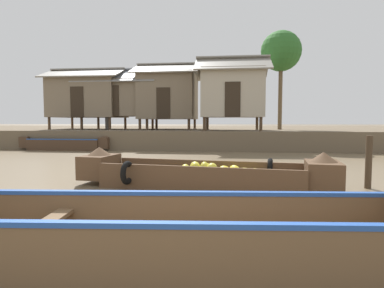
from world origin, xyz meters
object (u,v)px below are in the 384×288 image
(viewer_boat, at_px, (153,233))
(stilt_house_mid_left, at_px, (121,98))
(stilt_house_mid_right, at_px, (169,96))
(stilt_house_right, at_px, (232,92))
(palm_tree_near, at_px, (281,52))
(vendor_person, at_px, (107,114))
(cargo_boat_upstream, at_px, (67,144))
(stilt_house_left, at_px, (89,97))
(banana_boat, at_px, (203,174))
(mooring_post, at_px, (369,162))

(viewer_boat, relative_size, stilt_house_mid_left, 1.37)
(stilt_house_mid_right, bearing_deg, stilt_house_right, -26.22)
(palm_tree_near, height_order, vendor_person, palm_tree_near)
(viewer_boat, height_order, vendor_person, vendor_person)
(cargo_boat_upstream, relative_size, stilt_house_left, 1.00)
(stilt_house_mid_right, bearing_deg, palm_tree_near, -0.03)
(banana_boat, distance_m, stilt_house_mid_right, 13.64)
(banana_boat, height_order, stilt_house_mid_left, stilt_house_mid_left)
(vendor_person, distance_m, mooring_post, 15.13)
(cargo_boat_upstream, bearing_deg, stilt_house_mid_left, 67.83)
(banana_boat, bearing_deg, mooring_post, 5.83)
(stilt_house_left, bearing_deg, stilt_house_right, -10.77)
(vendor_person, bearing_deg, stilt_house_right, -2.65)
(stilt_house_mid_left, distance_m, palm_tree_near, 10.28)
(banana_boat, relative_size, stilt_house_mid_left, 1.14)
(banana_boat, xyz_separation_m, stilt_house_right, (0.73, 11.02, 2.79))
(banana_boat, relative_size, stilt_house_right, 1.44)
(vendor_person, bearing_deg, banana_boat, -59.70)
(viewer_boat, xyz_separation_m, cargo_boat_upstream, (-7.66, 12.70, 0.02))
(viewer_boat, bearing_deg, cargo_boat_upstream, 121.11)
(banana_boat, bearing_deg, stilt_house_right, 86.19)
(stilt_house_mid_right, bearing_deg, stilt_house_mid_left, -176.74)
(viewer_boat, bearing_deg, banana_boat, 86.42)
(palm_tree_near, bearing_deg, cargo_boat_upstream, -160.47)
(stilt_house_left, height_order, stilt_house_right, stilt_house_right)
(banana_boat, xyz_separation_m, viewer_boat, (-0.24, -3.83, -0.01))
(viewer_boat, bearing_deg, stilt_house_mid_right, 100.03)
(palm_tree_near, bearing_deg, banana_boat, -105.63)
(cargo_boat_upstream, relative_size, stilt_house_mid_right, 1.19)
(stilt_house_left, bearing_deg, stilt_house_mid_left, 0.81)
(stilt_house_right, bearing_deg, cargo_boat_upstream, -166.02)
(stilt_house_left, height_order, stilt_house_mid_left, stilt_house_left)
(stilt_house_mid_left, distance_m, mooring_post, 16.11)
(stilt_house_mid_left, height_order, vendor_person, stilt_house_mid_left)
(stilt_house_left, bearing_deg, palm_tree_near, 0.97)
(palm_tree_near, bearing_deg, viewer_boat, -102.97)
(banana_boat, relative_size, cargo_boat_upstream, 1.20)
(stilt_house_left, distance_m, vendor_person, 2.51)
(stilt_house_mid_left, xyz_separation_m, vendor_person, (-0.33, -1.42, -1.07))
(cargo_boat_upstream, relative_size, palm_tree_near, 0.83)
(cargo_boat_upstream, height_order, stilt_house_right, stilt_house_right)
(cargo_boat_upstream, relative_size, vendor_person, 2.96)
(banana_boat, relative_size, viewer_boat, 0.83)
(stilt_house_mid_left, relative_size, palm_tree_near, 0.87)
(stilt_house_mid_right, height_order, vendor_person, stilt_house_mid_right)
(banana_boat, distance_m, stilt_house_mid_left, 14.51)
(banana_boat, bearing_deg, vendor_person, 120.30)
(cargo_boat_upstream, height_order, vendor_person, vendor_person)
(viewer_boat, relative_size, stilt_house_mid_right, 1.72)
(mooring_post, bearing_deg, stilt_house_left, 134.26)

